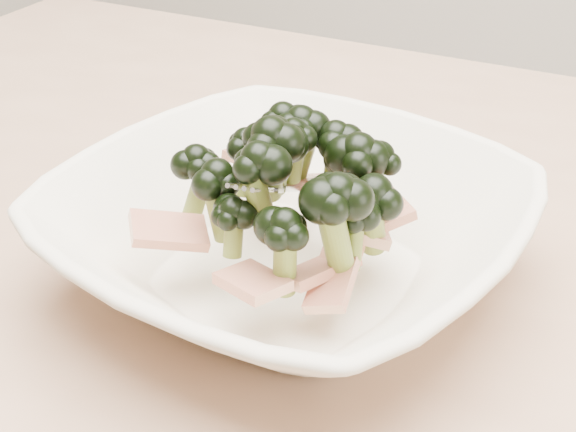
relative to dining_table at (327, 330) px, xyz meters
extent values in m
cube|color=tan|center=(0.00, 0.00, 0.08)|extent=(1.20, 0.80, 0.04)
cylinder|color=tan|center=(-0.55, 0.35, -0.30)|extent=(0.06, 0.06, 0.71)
imported|color=silver|center=(0.00, -0.07, 0.14)|extent=(0.35, 0.35, 0.07)
cylinder|color=#5D6A23|center=(0.04, -0.04, 0.17)|extent=(0.02, 0.03, 0.04)
ellipsoid|color=black|center=(0.04, -0.04, 0.19)|extent=(0.04, 0.04, 0.03)
cylinder|color=#5D6A23|center=(0.00, -0.06, 0.18)|extent=(0.02, 0.02, 0.03)
ellipsoid|color=black|center=(0.00, -0.06, 0.20)|extent=(0.03, 0.03, 0.03)
cylinder|color=#5D6A23|center=(0.05, -0.11, 0.17)|extent=(0.02, 0.03, 0.05)
ellipsoid|color=black|center=(0.05, -0.11, 0.20)|extent=(0.04, 0.04, 0.03)
cylinder|color=#5D6A23|center=(0.05, -0.09, 0.15)|extent=(0.01, 0.02, 0.04)
ellipsoid|color=black|center=(0.05, -0.09, 0.18)|extent=(0.03, 0.03, 0.02)
cylinder|color=#5D6A23|center=(-0.01, -0.03, 0.17)|extent=(0.03, 0.02, 0.04)
ellipsoid|color=black|center=(-0.01, -0.03, 0.20)|extent=(0.04, 0.04, 0.03)
cylinder|color=#5D6A23|center=(0.05, -0.04, 0.16)|extent=(0.02, 0.02, 0.05)
ellipsoid|color=black|center=(0.05, -0.04, 0.19)|extent=(0.03, 0.03, 0.03)
cylinder|color=#5D6A23|center=(0.03, -0.04, 0.16)|extent=(0.02, 0.02, 0.04)
ellipsoid|color=black|center=(0.03, -0.04, 0.19)|extent=(0.04, 0.04, 0.03)
cylinder|color=#5D6A23|center=(-0.04, -0.05, 0.16)|extent=(0.01, 0.02, 0.04)
ellipsoid|color=black|center=(-0.04, -0.05, 0.18)|extent=(0.03, 0.03, 0.03)
cylinder|color=#5D6A23|center=(-0.01, -0.12, 0.16)|extent=(0.01, 0.02, 0.03)
ellipsoid|color=black|center=(-0.01, -0.12, 0.18)|extent=(0.03, 0.03, 0.02)
cylinder|color=#5D6A23|center=(-0.03, -0.11, 0.16)|extent=(0.02, 0.02, 0.04)
ellipsoid|color=black|center=(-0.03, -0.11, 0.19)|extent=(0.04, 0.04, 0.03)
cylinder|color=#5D6A23|center=(0.03, -0.13, 0.15)|extent=(0.02, 0.01, 0.04)
ellipsoid|color=black|center=(0.03, -0.13, 0.18)|extent=(0.03, 0.03, 0.03)
cylinder|color=#5D6A23|center=(0.01, -0.03, 0.17)|extent=(0.02, 0.02, 0.04)
ellipsoid|color=black|center=(0.01, -0.03, 0.19)|extent=(0.04, 0.04, 0.03)
cylinder|color=#5D6A23|center=(-0.01, -0.07, 0.18)|extent=(0.02, 0.02, 0.04)
ellipsoid|color=black|center=(-0.01, -0.07, 0.20)|extent=(0.04, 0.04, 0.03)
cylinder|color=#5D6A23|center=(0.00, -0.11, 0.18)|extent=(0.02, 0.03, 0.05)
ellipsoid|color=black|center=(0.00, -0.11, 0.21)|extent=(0.04, 0.04, 0.03)
cylinder|color=#5D6A23|center=(0.06, -0.07, 0.16)|extent=(0.02, 0.03, 0.04)
ellipsoid|color=black|center=(0.06, -0.07, 0.18)|extent=(0.04, 0.04, 0.03)
cylinder|color=#5D6A23|center=(-0.06, -0.08, 0.15)|extent=(0.02, 0.02, 0.04)
ellipsoid|color=black|center=(-0.06, -0.08, 0.18)|extent=(0.03, 0.03, 0.03)
cylinder|color=#5D6A23|center=(-0.01, -0.08, 0.18)|extent=(0.03, 0.03, 0.04)
ellipsoid|color=black|center=(-0.01, -0.08, 0.21)|extent=(0.04, 0.04, 0.03)
cylinder|color=#5D6A23|center=(-0.03, -0.03, 0.17)|extent=(0.02, 0.02, 0.05)
ellipsoid|color=black|center=(-0.03, -0.03, 0.20)|extent=(0.04, 0.04, 0.03)
cube|color=maroon|center=(0.05, -0.11, 0.14)|extent=(0.04, 0.06, 0.03)
cube|color=maroon|center=(-0.06, -0.13, 0.15)|extent=(0.06, 0.05, 0.02)
cube|color=maroon|center=(0.05, -0.06, 0.15)|extent=(0.06, 0.06, 0.02)
cube|color=maroon|center=(0.01, -0.14, 0.14)|extent=(0.05, 0.04, 0.01)
cube|color=maroon|center=(-0.01, -0.03, 0.15)|extent=(0.05, 0.03, 0.02)
cube|color=maroon|center=(0.04, -0.11, 0.14)|extent=(0.04, 0.05, 0.01)
cube|color=maroon|center=(-0.05, -0.02, 0.16)|extent=(0.05, 0.04, 0.02)
cube|color=maroon|center=(0.05, -0.06, 0.15)|extent=(0.04, 0.05, 0.02)
camera|label=1|loc=(0.20, -0.47, 0.42)|focal=50.00mm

